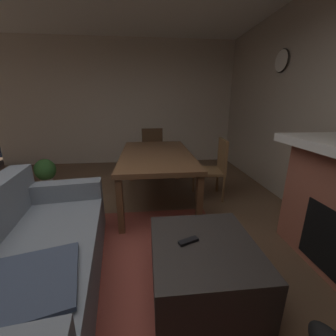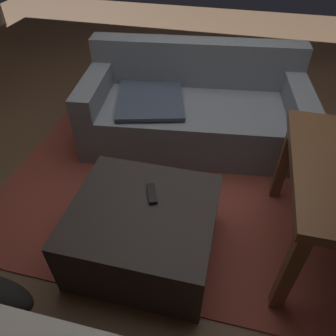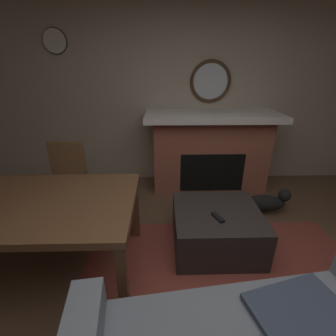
# 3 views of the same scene
# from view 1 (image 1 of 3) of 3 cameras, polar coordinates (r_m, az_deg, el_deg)

# --- Properties ---
(floor) EXTENTS (9.25, 9.25, 0.00)m
(floor) POSITION_cam_1_polar(r_m,az_deg,el_deg) (2.15, -21.20, -26.92)
(floor) COLOR brown
(wall_right_window_side) EXTENTS (0.12, 5.77, 2.81)m
(wall_right_window_side) POSITION_cam_1_polar(r_m,az_deg,el_deg) (5.36, -12.21, 16.41)
(wall_right_window_side) COLOR beige
(wall_right_window_side) RESTS_ON ground
(area_rug) EXTENTS (2.60, 2.00, 0.01)m
(area_rug) POSITION_cam_1_polar(r_m,az_deg,el_deg) (1.98, -12.27, -30.26)
(area_rug) COLOR brown
(area_rug) RESTS_ON ground
(couch) EXTENTS (2.00, 1.13, 0.82)m
(couch) POSITION_cam_1_polar(r_m,az_deg,el_deg) (2.04, -34.03, -20.72)
(couch) COLOR slate
(couch) RESTS_ON ground
(ottoman_coffee_table) EXTENTS (0.86, 0.79, 0.43)m
(ottoman_coffee_table) POSITION_cam_1_polar(r_m,az_deg,el_deg) (1.87, 9.37, -24.71)
(ottoman_coffee_table) COLOR #2D2826
(ottoman_coffee_table) RESTS_ON ground
(tv_remote) EXTENTS (0.11, 0.17, 0.02)m
(tv_remote) POSITION_cam_1_polar(r_m,az_deg,el_deg) (1.72, 5.49, -18.99)
(tv_remote) COLOR black
(tv_remote) RESTS_ON ottoman_coffee_table
(dining_table) EXTENTS (1.89, 1.02, 0.74)m
(dining_table) POSITION_cam_1_polar(r_m,az_deg,el_deg) (3.16, -3.19, 2.87)
(dining_table) COLOR brown
(dining_table) RESTS_ON ground
(dining_chair_south) EXTENTS (0.48, 0.48, 0.93)m
(dining_chair_south) POSITION_cam_1_polar(r_m,az_deg,el_deg) (3.35, 12.47, 0.72)
(dining_chair_south) COLOR brown
(dining_chair_south) RESTS_ON ground
(dining_chair_east) EXTENTS (0.47, 0.47, 0.93)m
(dining_chair_east) POSITION_cam_1_polar(r_m,az_deg,el_deg) (4.49, -4.07, 5.28)
(dining_chair_east) COLOR #513823
(dining_chair_east) RESTS_ON ground
(potted_plant) EXTENTS (0.34, 0.34, 0.53)m
(potted_plant) POSITION_cam_1_polar(r_m,az_deg,el_deg) (4.24, -30.11, -0.91)
(potted_plant) COLOR beige
(potted_plant) RESTS_ON ground
(wall_clock) EXTENTS (0.33, 0.03, 0.33)m
(wall_clock) POSITION_cam_1_polar(r_m,az_deg,el_deg) (3.93, 28.33, 24.09)
(wall_clock) COLOR silver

